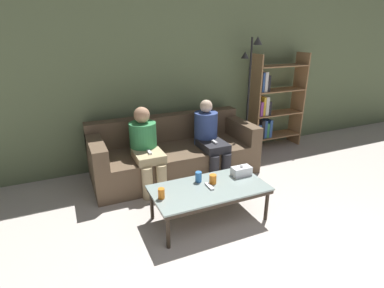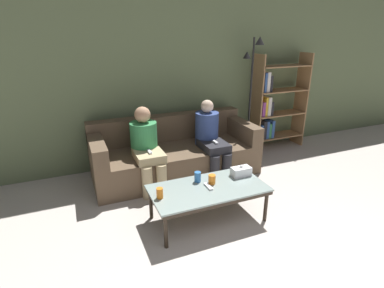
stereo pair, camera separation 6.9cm
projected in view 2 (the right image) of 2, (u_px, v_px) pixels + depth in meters
wall_back at (161, 77)px, 4.35m from camera, size 12.00×0.06×2.60m
couch at (174, 154)px, 4.25m from camera, size 2.27×0.92×0.79m
coffee_table at (208, 191)px, 3.14m from camera, size 1.22×0.62×0.39m
cup_near_left at (160, 193)px, 2.91m from camera, size 0.07×0.07×0.11m
cup_near_right at (212, 179)px, 3.19m from camera, size 0.08×0.08×0.10m
cup_far_center at (198, 177)px, 3.23m from camera, size 0.07×0.07×0.11m
tissue_box at (241, 171)px, 3.37m from camera, size 0.22×0.12×0.13m
game_remote at (208, 186)px, 3.12m from camera, size 0.04×0.15×0.02m
bookshelf at (273, 106)px, 5.03m from camera, size 0.96×0.32×1.59m
standing_lamp at (252, 86)px, 4.57m from camera, size 0.31×0.26×1.85m
seated_person_left_end at (146, 145)px, 3.81m from camera, size 0.35×0.67×1.04m
seated_person_mid_left at (210, 137)px, 4.13m from camera, size 0.33×0.67×1.05m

